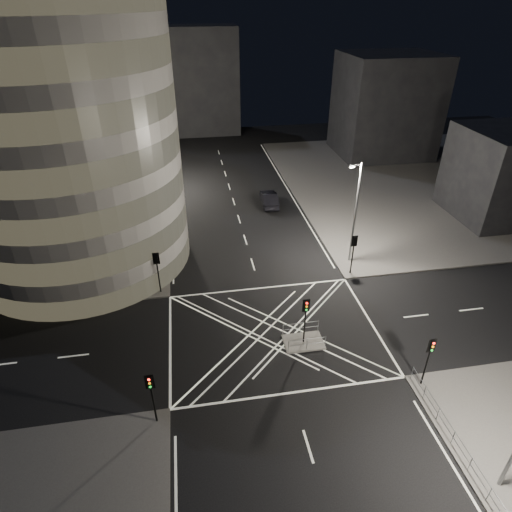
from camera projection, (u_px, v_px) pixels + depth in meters
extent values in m
plane|color=black|center=(274.00, 333.00, 33.50)|extent=(120.00, 120.00, 0.00)
cube|color=#4F4C4A|center=(436.00, 181.00, 60.26)|extent=(42.00, 42.00, 0.15)
cube|color=slate|center=(303.00, 342.00, 32.49)|extent=(3.00, 2.00, 0.15)
cylinder|color=gray|center=(59.00, 132.00, 36.29)|extent=(20.00, 20.00, 25.00)
cube|color=gray|center=(60.00, 90.00, 59.69)|extent=(24.00, 16.00, 22.00)
cube|color=black|center=(385.00, 106.00, 66.75)|extent=(14.00, 12.00, 15.00)
cube|color=black|center=(504.00, 174.00, 48.52)|extent=(10.00, 10.00, 10.00)
cube|color=black|center=(187.00, 82.00, 76.82)|extent=(18.00, 8.00, 18.00)
cylinder|color=black|center=(140.00, 265.00, 38.64)|extent=(0.32, 0.32, 3.12)
ellipsoid|color=black|center=(135.00, 237.00, 37.11)|extent=(4.89, 4.89, 5.62)
cylinder|color=black|center=(143.00, 233.00, 43.61)|extent=(0.32, 0.32, 3.36)
ellipsoid|color=black|center=(140.00, 208.00, 42.14)|extent=(4.08, 4.08, 4.69)
cylinder|color=black|center=(146.00, 209.00, 48.68)|extent=(0.32, 0.32, 3.19)
ellipsoid|color=black|center=(143.00, 187.00, 47.33)|extent=(3.59, 3.59, 4.13)
cylinder|color=black|center=(149.00, 188.00, 53.71)|extent=(0.32, 0.32, 3.21)
ellipsoid|color=black|center=(145.00, 167.00, 52.23)|extent=(4.38, 4.38, 5.04)
cylinder|color=black|center=(150.00, 171.00, 58.70)|extent=(0.32, 0.32, 3.37)
ellipsoid|color=black|center=(148.00, 152.00, 57.29)|extent=(3.57, 3.57, 4.10)
cylinder|color=black|center=(159.00, 278.00, 37.07)|extent=(0.12, 0.12, 3.00)
cube|color=black|center=(156.00, 259.00, 36.05)|extent=(0.28, 0.22, 0.90)
cube|color=black|center=(156.00, 259.00, 36.05)|extent=(0.55, 0.04, 1.10)
cylinder|color=black|center=(154.00, 404.00, 25.67)|extent=(0.12, 0.12, 3.00)
cube|color=black|center=(150.00, 382.00, 24.64)|extent=(0.28, 0.22, 0.90)
cube|color=black|center=(150.00, 382.00, 24.64)|extent=(0.55, 0.04, 1.10)
cylinder|color=black|center=(352.00, 259.00, 39.60)|extent=(0.12, 0.12, 3.00)
cube|color=black|center=(355.00, 241.00, 38.57)|extent=(0.28, 0.22, 0.90)
cube|color=black|center=(355.00, 241.00, 38.57)|extent=(0.55, 0.04, 1.10)
cylinder|color=black|center=(426.00, 367.00, 28.20)|extent=(0.12, 0.12, 3.00)
cube|color=black|center=(432.00, 345.00, 27.17)|extent=(0.28, 0.22, 0.90)
cube|color=black|center=(432.00, 345.00, 27.17)|extent=(0.55, 0.04, 1.10)
cylinder|color=black|center=(305.00, 326.00, 31.66)|extent=(0.12, 0.12, 3.00)
cube|color=black|center=(306.00, 305.00, 30.64)|extent=(0.28, 0.22, 0.90)
cube|color=black|center=(306.00, 305.00, 30.64)|extent=(0.55, 0.04, 1.10)
cylinder|color=slate|center=(148.00, 216.00, 39.49)|extent=(0.20, 0.20, 10.00)
cylinder|color=slate|center=(146.00, 165.00, 37.01)|extent=(0.90, 0.10, 0.10)
cube|color=slate|center=(151.00, 166.00, 37.12)|extent=(0.50, 0.25, 0.18)
cube|color=white|center=(151.00, 167.00, 37.18)|extent=(0.42, 0.20, 0.05)
cylinder|color=slate|center=(154.00, 154.00, 54.58)|extent=(0.20, 0.20, 10.00)
cylinder|color=slate|center=(153.00, 115.00, 52.10)|extent=(0.90, 0.10, 0.10)
cube|color=slate|center=(157.00, 116.00, 52.21)|extent=(0.50, 0.25, 0.18)
cube|color=white|center=(157.00, 116.00, 52.27)|extent=(0.42, 0.20, 0.05)
cylinder|color=slate|center=(355.00, 214.00, 39.70)|extent=(0.20, 0.20, 10.00)
cylinder|color=slate|center=(357.00, 164.00, 37.09)|extent=(0.90, 0.10, 0.10)
cube|color=slate|center=(352.00, 166.00, 37.08)|extent=(0.50, 0.25, 0.18)
cube|color=white|center=(352.00, 167.00, 37.14)|extent=(0.42, 0.20, 0.05)
cube|color=slate|center=(461.00, 450.00, 24.14)|extent=(0.06, 11.70, 1.10)
cube|color=slate|center=(307.00, 344.00, 31.41)|extent=(2.80, 0.06, 1.10)
cube|color=slate|center=(301.00, 328.00, 32.92)|extent=(2.80, 0.06, 1.10)
imported|color=black|center=(269.00, 199.00, 53.12)|extent=(2.05, 5.26, 1.71)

